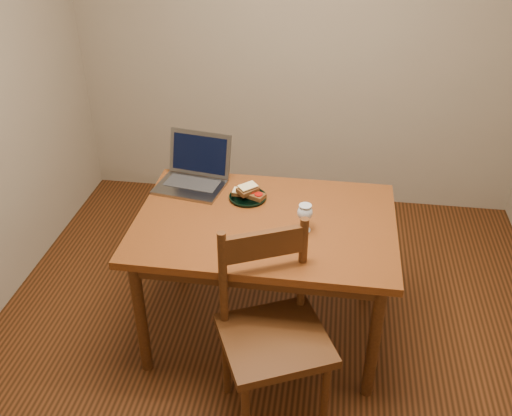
# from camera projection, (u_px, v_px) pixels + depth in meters

# --- Properties ---
(floor) EXTENTS (3.20, 3.20, 0.02)m
(floor) POSITION_uv_depth(u_px,v_px,m) (269.00, 341.00, 3.18)
(floor) COLOR black
(floor) RESTS_ON ground
(back_wall) EXTENTS (3.20, 0.02, 2.60)m
(back_wall) POSITION_uv_depth(u_px,v_px,m) (302.00, 27.00, 3.83)
(back_wall) COLOR gray
(back_wall) RESTS_ON floor
(table) EXTENTS (1.30, 0.90, 0.74)m
(table) POSITION_uv_depth(u_px,v_px,m) (265.00, 234.00, 2.90)
(table) COLOR #45220B
(table) RESTS_ON floor
(chair) EXTENTS (0.60, 0.59, 0.49)m
(chair) POSITION_uv_depth(u_px,v_px,m) (273.00, 326.00, 2.52)
(chair) COLOR #381C0B
(chair) RESTS_ON floor
(plate) EXTENTS (0.20, 0.20, 0.02)m
(plate) POSITION_uv_depth(u_px,v_px,m) (248.00, 197.00, 3.02)
(plate) COLOR black
(plate) RESTS_ON table
(sandwich_cheese) EXTENTS (0.10, 0.07, 0.03)m
(sandwich_cheese) POSITION_uv_depth(u_px,v_px,m) (242.00, 192.00, 3.02)
(sandwich_cheese) COLOR #381E0C
(sandwich_cheese) RESTS_ON plate
(sandwich_tomato) EXTENTS (0.12, 0.10, 0.03)m
(sandwich_tomato) POSITION_uv_depth(u_px,v_px,m) (255.00, 195.00, 3.00)
(sandwich_tomato) COLOR #381E0C
(sandwich_tomato) RESTS_ON plate
(sandwich_top) EXTENTS (0.12, 0.13, 0.03)m
(sandwich_top) POSITION_uv_depth(u_px,v_px,m) (248.00, 189.00, 3.00)
(sandwich_top) COLOR #381E0C
(sandwich_top) RESTS_ON plate
(milk_glass) EXTENTS (0.08, 0.08, 0.15)m
(milk_glass) POSITION_uv_depth(u_px,v_px,m) (305.00, 218.00, 2.74)
(milk_glass) COLOR white
(milk_glass) RESTS_ON table
(laptop) EXTENTS (0.41, 0.38, 0.26)m
(laptop) POSITION_uv_depth(u_px,v_px,m) (195.00, 171.00, 3.14)
(laptop) COLOR slate
(laptop) RESTS_ON table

